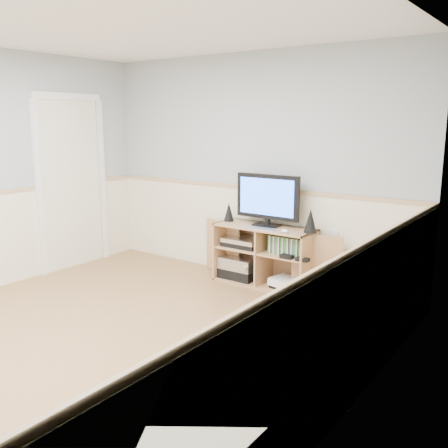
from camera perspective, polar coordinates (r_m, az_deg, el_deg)
The scene contains 11 objects.
room at distance 4.07m, azimuth -13.80°, elevation 3.62°, with size 4.04×4.54×2.54m.
media_cabinet at distance 5.48m, azimuth 4.89°, elevation -3.46°, with size 1.72×0.41×0.65m.
monitor at distance 5.35m, azimuth 4.99°, elevation 2.96°, with size 0.74×0.18×0.56m.
speaker_left at distance 5.62m, azimuth 0.56°, elevation 1.39°, with size 0.11×0.11×0.21m, color black.
speaker_right at distance 5.11m, azimuth 9.85°, elevation 0.37°, with size 0.13×0.13×0.24m, color black.
keyboard at distance 5.22m, azimuth 4.32°, elevation -0.55°, with size 0.27×0.11×0.01m, color silver.
mouse at distance 5.09m, azimuth 6.94°, elevation -0.80°, with size 0.10×0.06×0.04m, color white.
av_components at distance 5.62m, azimuth 1.98°, elevation -4.23°, with size 0.51×0.31×0.47m.
game_consoles at distance 5.37m, azimuth 7.11°, elevation -6.75°, with size 0.46×0.31×0.11m.
game_cases at distance 5.24m, azimuth 7.30°, elevation -2.48°, with size 0.40×0.14×0.19m, color #3F8C3F.
wall_outlet at distance 5.26m, azimuth 12.30°, elevation -1.33°, with size 0.12×0.03×0.12m, color white.
Camera 1 is at (3.01, -2.49, 1.77)m, focal length 40.00 mm.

